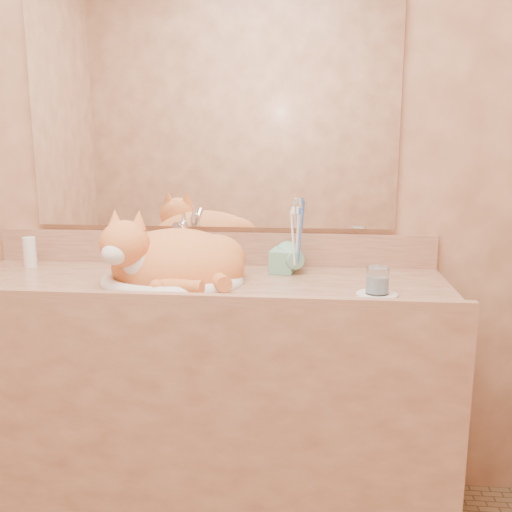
# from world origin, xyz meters

# --- Properties ---
(wall_back) EXTENTS (2.40, 0.02, 2.50)m
(wall_back) POSITION_xyz_m (0.00, 1.00, 1.25)
(wall_back) COLOR #945E43
(wall_back) RESTS_ON ground
(vanity_counter) EXTENTS (1.60, 0.55, 0.85)m
(vanity_counter) POSITION_xyz_m (0.00, 0.72, 0.42)
(vanity_counter) COLOR brown
(vanity_counter) RESTS_ON floor
(mirror) EXTENTS (1.30, 0.02, 0.80)m
(mirror) POSITION_xyz_m (0.00, 0.99, 1.39)
(mirror) COLOR white
(mirror) RESTS_ON wall_back
(sink_basin) EXTENTS (0.52, 0.46, 0.14)m
(sink_basin) POSITION_xyz_m (-0.08, 0.70, 0.92)
(sink_basin) COLOR white
(sink_basin) RESTS_ON vanity_counter
(faucet) EXTENTS (0.05, 0.13, 0.19)m
(faucet) POSITION_xyz_m (-0.08, 0.88, 0.94)
(faucet) COLOR silver
(faucet) RESTS_ON vanity_counter
(cat) EXTENTS (0.47, 0.40, 0.24)m
(cat) POSITION_xyz_m (-0.09, 0.72, 0.93)
(cat) COLOR #D16930
(cat) RESTS_ON sink_basin
(soap_dispenser) EXTENTS (0.09, 0.09, 0.18)m
(soap_dispenser) POSITION_xyz_m (0.26, 0.83, 0.94)
(soap_dispenser) COLOR #6EB093
(soap_dispenser) RESTS_ON vanity_counter
(toothbrush_cup) EXTENTS (0.13, 0.13, 0.10)m
(toothbrush_cup) POSITION_xyz_m (0.31, 0.83, 0.90)
(toothbrush_cup) COLOR #6EB093
(toothbrush_cup) RESTS_ON vanity_counter
(toothbrushes) EXTENTS (0.04, 0.04, 0.24)m
(toothbrushes) POSITION_xyz_m (0.31, 0.83, 0.99)
(toothbrushes) COLOR white
(toothbrushes) RESTS_ON toothbrush_cup
(saucer) EXTENTS (0.12, 0.12, 0.01)m
(saucer) POSITION_xyz_m (0.55, 0.60, 0.85)
(saucer) COLOR white
(saucer) RESTS_ON vanity_counter
(water_glass) EXTENTS (0.07, 0.07, 0.08)m
(water_glass) POSITION_xyz_m (0.55, 0.60, 0.90)
(water_glass) COLOR white
(water_glass) RESTS_ON saucer
(lotion_bottle) EXTENTS (0.04, 0.04, 0.11)m
(lotion_bottle) POSITION_xyz_m (-0.65, 0.88, 0.90)
(lotion_bottle) COLOR white
(lotion_bottle) RESTS_ON vanity_counter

